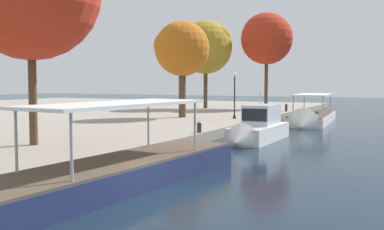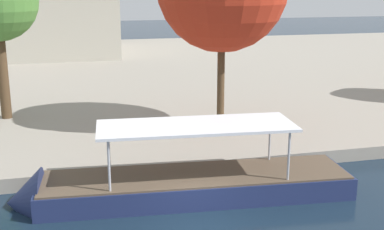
# 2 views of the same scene
# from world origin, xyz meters

# --- Properties ---
(ground_plane) EXTENTS (220.00, 220.00, 0.00)m
(ground_plane) POSITION_xyz_m (0.00, 0.00, 0.00)
(ground_plane) COLOR #142333
(dock_promenade) EXTENTS (120.00, 55.00, 0.69)m
(dock_promenade) POSITION_xyz_m (0.00, 32.67, 0.35)
(dock_promenade) COLOR gray
(dock_promenade) RESTS_ON ground_plane
(tour_boat_2) EXTENTS (14.67, 4.23, 4.39)m
(tour_boat_2) POSITION_xyz_m (-0.39, 3.01, 0.39)
(tour_boat_2) COLOR navy
(tour_boat_2) RESTS_ON ground_plane
(tree_3) EXTENTS (4.99, 4.99, 9.80)m
(tree_3) POSITION_xyz_m (-8.07, 16.05, 7.85)
(tree_3) COLOR #4C3823
(tree_3) RESTS_ON dock_promenade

